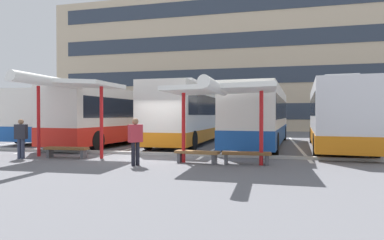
% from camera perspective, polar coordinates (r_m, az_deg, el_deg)
% --- Properties ---
extents(ground_plane, '(160.00, 160.00, 0.00)m').
position_cam_1_polar(ground_plane, '(13.76, -7.76, -6.55)').
color(ground_plane, slate).
extents(terminal_building, '(44.13, 13.67, 18.89)m').
position_cam_1_polar(terminal_building, '(44.33, 7.12, 9.00)').
color(terminal_building, '#C6B293').
rests_on(terminal_building, ground).
extents(coach_bus_0, '(2.65, 11.57, 3.66)m').
position_cam_1_polar(coach_bus_0, '(25.15, -19.85, 0.60)').
color(coach_bus_0, silver).
rests_on(coach_bus_0, ground).
extents(coach_bus_1, '(3.51, 11.24, 3.61)m').
position_cam_1_polar(coach_bus_1, '(20.70, -13.00, 0.50)').
color(coach_bus_1, silver).
rests_on(coach_bus_1, ground).
extents(coach_bus_2, '(2.87, 11.01, 3.83)m').
position_cam_1_polar(coach_bus_2, '(20.22, -0.38, 0.93)').
color(coach_bus_2, silver).
rests_on(coach_bus_2, ground).
extents(coach_bus_3, '(3.49, 12.19, 3.62)m').
position_cam_1_polar(coach_bus_3, '(19.43, 12.02, 0.51)').
color(coach_bus_3, silver).
rests_on(coach_bus_3, ground).
extents(coach_bus_4, '(3.43, 10.62, 3.65)m').
position_cam_1_polar(coach_bus_4, '(18.50, 24.16, 0.55)').
color(coach_bus_4, silver).
rests_on(coach_bus_4, ground).
extents(lane_stripe_0, '(0.16, 14.00, 0.01)m').
position_cam_1_polar(lane_stripe_0, '(25.17, -25.36, -3.27)').
color(lane_stripe_0, white).
rests_on(lane_stripe_0, ground).
extents(lane_stripe_1, '(0.16, 14.00, 0.01)m').
position_cam_1_polar(lane_stripe_1, '(22.71, -16.82, -3.66)').
color(lane_stripe_1, white).
rests_on(lane_stripe_1, ground).
extents(lane_stripe_2, '(0.16, 14.00, 0.01)m').
position_cam_1_polar(lane_stripe_2, '(20.86, -6.49, -4.03)').
color(lane_stripe_2, white).
rests_on(lane_stripe_2, ground).
extents(lane_stripe_3, '(0.16, 14.00, 0.01)m').
position_cam_1_polar(lane_stripe_3, '(19.81, 5.39, -4.28)').
color(lane_stripe_3, white).
rests_on(lane_stripe_3, ground).
extents(lane_stripe_4, '(0.16, 14.00, 0.01)m').
position_cam_1_polar(lane_stripe_4, '(19.67, 18.01, -4.36)').
color(lane_stripe_4, white).
rests_on(lane_stripe_4, ground).
extents(lane_stripe_5, '(0.16, 14.00, 0.01)m').
position_cam_1_polar(lane_stripe_5, '(20.46, 30.21, -4.23)').
color(lane_stripe_5, white).
rests_on(lane_stripe_5, ground).
extents(waiting_shelter_0, '(3.99, 4.43, 3.30)m').
position_cam_1_polar(waiting_shelter_0, '(14.31, -21.46, 5.79)').
color(waiting_shelter_0, red).
rests_on(waiting_shelter_0, ground).
extents(bench_0, '(1.85, 0.51, 0.45)m').
position_cam_1_polar(bench_0, '(14.38, -21.25, -4.92)').
color(bench_0, brown).
rests_on(bench_0, ground).
extents(waiting_shelter_1, '(3.85, 4.69, 2.86)m').
position_cam_1_polar(waiting_shelter_1, '(11.56, 5.00, 5.19)').
color(waiting_shelter_1, red).
rests_on(waiting_shelter_1, ground).
extents(bench_1, '(1.69, 0.63, 0.45)m').
position_cam_1_polar(bench_1, '(12.00, 0.87, -6.02)').
color(bench_1, brown).
rests_on(bench_1, ground).
extents(bench_2, '(1.78, 0.55, 0.45)m').
position_cam_1_polar(bench_2, '(11.85, 9.56, -6.11)').
color(bench_2, brown).
rests_on(bench_2, ground).
extents(platform_kerb, '(44.00, 0.24, 0.12)m').
position_cam_1_polar(platform_kerb, '(14.58, -6.48, -5.90)').
color(platform_kerb, '#ADADA8').
rests_on(platform_kerb, ground).
extents(waiting_passenger_0, '(0.49, 0.28, 1.62)m').
position_cam_1_polar(waiting_passenger_0, '(14.91, -27.93, -2.50)').
color(waiting_passenger_0, '#33384C').
rests_on(waiting_passenger_0, ground).
extents(waiting_passenger_1, '(0.47, 0.51, 1.66)m').
position_cam_1_polar(waiting_passenger_1, '(11.53, -9.95, -3.19)').
color(waiting_passenger_1, black).
rests_on(waiting_passenger_1, ground).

